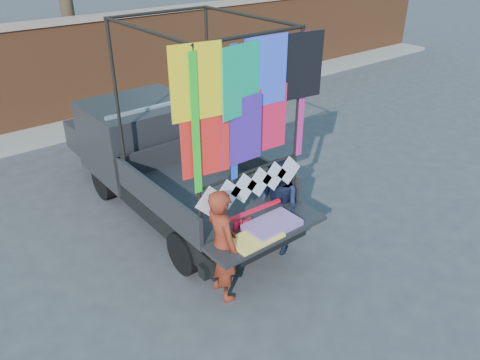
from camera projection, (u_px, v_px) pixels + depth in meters
ground at (220, 244)px, 7.66m from camera, size 90.00×90.00×0.00m
brick_wall at (55, 73)px, 11.84m from camera, size 30.00×0.45×2.61m
curb at (74, 128)px, 11.96m from camera, size 30.00×1.20×0.12m
pickup_truck at (156, 155)px, 8.61m from camera, size 2.20×5.52×3.48m
woman at (222, 245)px, 6.24m from camera, size 0.46×0.65×1.67m
man at (277, 207)px, 7.19m from camera, size 0.65×0.80×1.56m
streamer_bundle at (246, 226)px, 6.64m from camera, size 1.02×0.10×0.70m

